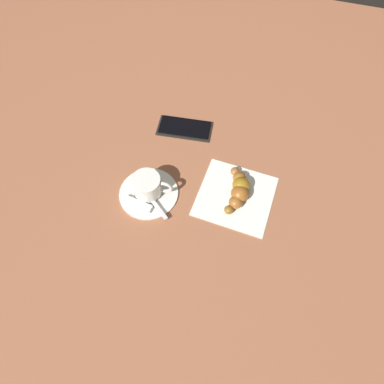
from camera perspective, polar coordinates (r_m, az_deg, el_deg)
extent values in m
plane|color=#9D5E3F|center=(0.76, 0.50, 0.35)|extent=(1.80, 1.80, 0.00)
cylinder|color=white|center=(0.75, -7.70, -0.12)|extent=(0.14, 0.14, 0.01)
cylinder|color=white|center=(0.73, -8.02, 1.17)|extent=(0.07, 0.07, 0.05)
cylinder|color=#371910|center=(0.73, -8.01, 1.11)|extent=(0.05, 0.05, 0.00)
torus|color=white|center=(0.72, -4.98, 0.84)|extent=(0.04, 0.01, 0.04)
cube|color=silver|center=(0.73, -6.80, -1.86)|extent=(0.09, 0.07, 0.00)
ellipsoid|color=silver|center=(0.76, -9.45, 1.74)|extent=(0.03, 0.03, 0.01)
cube|color=white|center=(0.73, -9.69, -2.12)|extent=(0.07, 0.03, 0.01)
cube|color=white|center=(0.75, 7.71, -0.69)|extent=(0.18, 0.17, 0.00)
ellipsoid|color=brown|center=(0.72, 6.52, -3.16)|extent=(0.03, 0.03, 0.02)
ellipsoid|color=#925724|center=(0.73, 7.74, -1.85)|extent=(0.04, 0.04, 0.03)
ellipsoid|color=#925520|center=(0.73, 8.50, -0.29)|extent=(0.04, 0.04, 0.03)
ellipsoid|color=olive|center=(0.75, 8.72, 1.21)|extent=(0.05, 0.05, 0.03)
ellipsoid|color=#935920|center=(0.76, 8.39, 2.52)|extent=(0.04, 0.04, 0.03)
ellipsoid|color=#915A2C|center=(0.78, 7.61, 3.68)|extent=(0.03, 0.03, 0.02)
cube|color=black|center=(0.86, -1.34, 11.28)|extent=(0.15, 0.08, 0.01)
cube|color=black|center=(0.86, -1.34, 11.46)|extent=(0.14, 0.08, 0.00)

